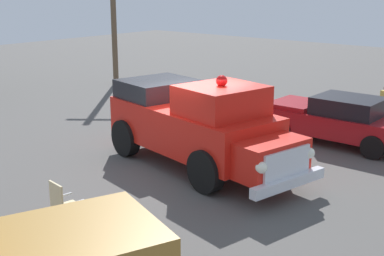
{
  "coord_description": "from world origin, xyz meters",
  "views": [
    {
      "loc": [
        10.03,
        8.54,
        4.74
      ],
      "look_at": [
        -0.26,
        -0.12,
        1.01
      ],
      "focal_mm": 49.11,
      "sensor_mm": 36.0,
      "label": 1
    }
  ],
  "objects_px": {
    "lawn_chair_by_car": "(62,202)",
    "traffic_cone": "(158,111)",
    "classic_hot_rod": "(337,119)",
    "spectator_seated": "(384,102)",
    "vintage_fire_truck": "(198,123)",
    "utility_pole": "(113,7)"
  },
  "relations": [
    {
      "from": "lawn_chair_by_car",
      "to": "traffic_cone",
      "type": "relative_size",
      "value": 1.61
    },
    {
      "from": "classic_hot_rod",
      "to": "spectator_seated",
      "type": "height_order",
      "value": "classic_hot_rod"
    },
    {
      "from": "vintage_fire_truck",
      "to": "utility_pole",
      "type": "bearing_deg",
      "value": -122.11
    },
    {
      "from": "vintage_fire_truck",
      "to": "spectator_seated",
      "type": "xyz_separation_m",
      "value": [
        -7.91,
        1.99,
        -0.5
      ]
    },
    {
      "from": "lawn_chair_by_car",
      "to": "utility_pole",
      "type": "height_order",
      "value": "utility_pole"
    },
    {
      "from": "classic_hot_rod",
      "to": "traffic_cone",
      "type": "xyz_separation_m",
      "value": [
        1.54,
        -6.09,
        -0.44
      ]
    },
    {
      "from": "spectator_seated",
      "to": "utility_pole",
      "type": "relative_size",
      "value": 0.18
    },
    {
      "from": "classic_hot_rod",
      "to": "lawn_chair_by_car",
      "type": "bearing_deg",
      "value": -9.32
    },
    {
      "from": "lawn_chair_by_car",
      "to": "traffic_cone",
      "type": "xyz_separation_m",
      "value": [
        -7.51,
        -4.6,
        -0.28
      ]
    },
    {
      "from": "classic_hot_rod",
      "to": "traffic_cone",
      "type": "bearing_deg",
      "value": -75.78
    },
    {
      "from": "spectator_seated",
      "to": "utility_pole",
      "type": "bearing_deg",
      "value": -84.47
    },
    {
      "from": "vintage_fire_truck",
      "to": "traffic_cone",
      "type": "xyz_separation_m",
      "value": [
        -2.9,
        -4.24,
        -0.89
      ]
    },
    {
      "from": "classic_hot_rod",
      "to": "utility_pole",
      "type": "bearing_deg",
      "value": -100.17
    },
    {
      "from": "classic_hot_rod",
      "to": "spectator_seated",
      "type": "bearing_deg",
      "value": 177.72
    },
    {
      "from": "utility_pole",
      "to": "classic_hot_rod",
      "type": "bearing_deg",
      "value": 79.83
    },
    {
      "from": "utility_pole",
      "to": "spectator_seated",
      "type": "bearing_deg",
      "value": 95.53
    },
    {
      "from": "classic_hot_rod",
      "to": "spectator_seated",
      "type": "xyz_separation_m",
      "value": [
        -3.47,
        0.14,
        -0.05
      ]
    },
    {
      "from": "spectator_seated",
      "to": "classic_hot_rod",
      "type": "bearing_deg",
      "value": -2.28
    },
    {
      "from": "lawn_chair_by_car",
      "to": "utility_pole",
      "type": "distance_m",
      "value": 16.07
    },
    {
      "from": "vintage_fire_truck",
      "to": "traffic_cone",
      "type": "bearing_deg",
      "value": -124.38
    },
    {
      "from": "lawn_chair_by_car",
      "to": "spectator_seated",
      "type": "height_order",
      "value": "spectator_seated"
    },
    {
      "from": "spectator_seated",
      "to": "utility_pole",
      "type": "distance_m",
      "value": 13.04
    }
  ]
}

